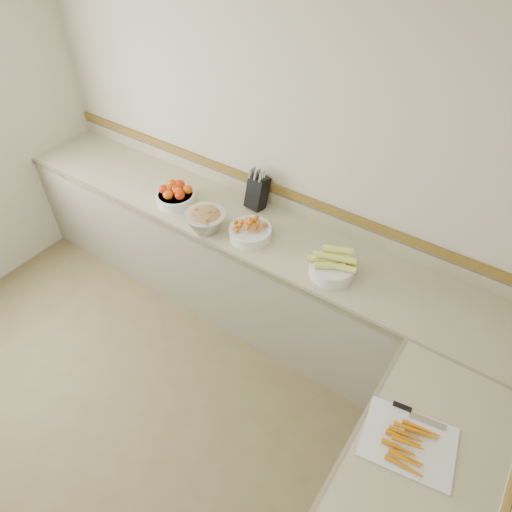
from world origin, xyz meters
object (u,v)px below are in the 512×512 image
Objects in this scene: knife_block at (257,191)px; cutting_board at (408,442)px; cherry_tomato_bowl at (250,231)px; corn_bowl at (332,266)px; tomato_bowl at (176,195)px; rhubarb_bowl at (205,220)px.

cutting_board is at bearing -34.75° from knife_block.
knife_block reaches higher than cutting_board.
corn_bowl is (0.63, -0.00, 0.02)m from cherry_tomato_bowl.
cutting_board is at bearing -20.65° from tomato_bowl.
cherry_tomato_bowl is at bearing 179.73° from corn_bowl.
cherry_tomato_bowl reaches higher than tomato_bowl.
knife_block is at bearing 145.25° from cutting_board.
cherry_tomato_bowl is (0.69, -0.02, -0.01)m from tomato_bowl.
tomato_bowl is 0.64× the size of cutting_board.
corn_bowl is 0.69× the size of cutting_board.
knife_block is 0.46m from rhubarb_bowl.
cutting_board is (0.81, -0.78, -0.05)m from corn_bowl.
rhubarb_bowl is (-0.14, -0.43, -0.05)m from knife_block.
cherry_tomato_bowl is at bearing 151.32° from cutting_board.
knife_block is 0.37m from cherry_tomato_bowl.
rhubarb_bowl is (-0.30, -0.11, 0.03)m from cherry_tomato_bowl.
cutting_board is (1.60, -1.11, -0.12)m from knife_block.
rhubarb_bowl reaches higher than cutting_board.
cherry_tomato_bowl reaches higher than rhubarb_bowl.
cherry_tomato_bowl is at bearing -1.36° from tomato_bowl.
tomato_bowl is at bearing 159.35° from cutting_board.
cherry_tomato_bowl reaches higher than cutting_board.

